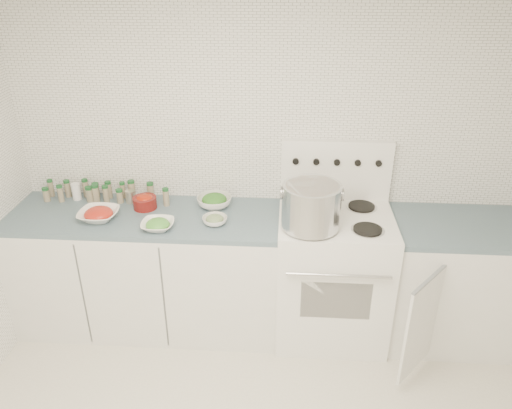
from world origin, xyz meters
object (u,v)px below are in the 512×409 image
Objects in this scene: stove at (332,271)px; stock_pot at (311,204)px; bowl_tomato at (99,214)px; bowl_snowpea at (158,225)px.

stock_pot is at bearing -138.60° from stove.
bowl_tomato is (-1.58, -0.08, 0.44)m from stove.
bowl_snowpea is (0.42, -0.10, -0.01)m from bowl_tomato.
stove is 1.25m from bowl_snowpea.
bowl_tomato is at bearing 176.82° from stock_pot.
stove is 0.65m from stock_pot.
stove is 5.07× the size of bowl_tomato.
stove is 1.64m from bowl_tomato.
stock_pot is 1.41m from bowl_tomato.
stock_pot is 1.45× the size of bowl_tomato.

